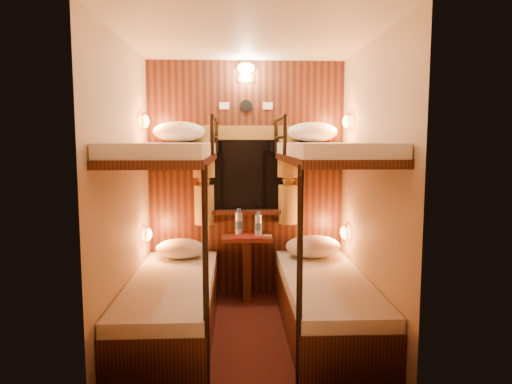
{
  "coord_description": "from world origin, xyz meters",
  "views": [
    {
      "loc": [
        -0.1,
        -3.66,
        1.6
      ],
      "look_at": [
        0.06,
        0.15,
        1.17
      ],
      "focal_mm": 32.0,
      "sensor_mm": 36.0,
      "label": 1
    }
  ],
  "objects_px": {
    "table": "(247,258)",
    "bottle_right": "(258,225)",
    "bunk_left": "(171,266)",
    "bottle_left": "(239,223)",
    "bunk_right": "(326,264)"
  },
  "relations": [
    {
      "from": "table",
      "to": "bottle_right",
      "type": "distance_m",
      "value": 0.36
    },
    {
      "from": "bunk_left",
      "to": "table",
      "type": "height_order",
      "value": "bunk_left"
    },
    {
      "from": "bottle_right",
      "to": "bunk_left",
      "type": "bearing_deg",
      "value": -135.3
    },
    {
      "from": "bottle_left",
      "to": "table",
      "type": "bearing_deg",
      "value": -30.98
    },
    {
      "from": "bottle_left",
      "to": "bunk_right",
      "type": "bearing_deg",
      "value": -48.74
    },
    {
      "from": "bunk_left",
      "to": "table",
      "type": "distance_m",
      "value": 1.02
    },
    {
      "from": "bottle_right",
      "to": "table",
      "type": "bearing_deg",
      "value": 167.84
    },
    {
      "from": "bunk_left",
      "to": "bunk_right",
      "type": "bearing_deg",
      "value": 0.0
    },
    {
      "from": "bunk_left",
      "to": "bottle_left",
      "type": "distance_m",
      "value": 1.03
    },
    {
      "from": "bunk_left",
      "to": "bottle_left",
      "type": "bearing_deg",
      "value": 55.51
    },
    {
      "from": "table",
      "to": "bottle_right",
      "type": "height_order",
      "value": "bottle_right"
    },
    {
      "from": "bunk_right",
      "to": "bottle_left",
      "type": "height_order",
      "value": "bunk_right"
    },
    {
      "from": "bunk_right",
      "to": "bottle_right",
      "type": "distance_m",
      "value": 0.95
    },
    {
      "from": "bunk_right",
      "to": "table",
      "type": "xyz_separation_m",
      "value": [
        -0.65,
        0.78,
        -0.14
      ]
    },
    {
      "from": "bunk_left",
      "to": "bunk_right",
      "type": "xyz_separation_m",
      "value": [
        1.3,
        0.0,
        0.0
      ]
    }
  ]
}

